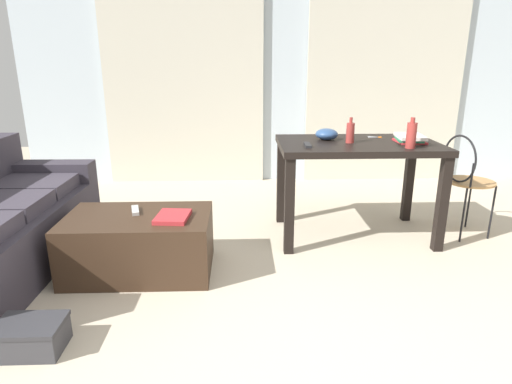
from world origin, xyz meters
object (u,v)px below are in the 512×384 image
object	(u,v)px
bowl	(327,134)
magazine	(173,217)
wire_chair	(465,174)
craft_table	(357,156)
coffee_table	(140,244)
book_stack	(410,138)
bottle_far	(350,132)
shoebox	(31,337)
tv_remote_primary	(135,210)
bottle_near	(411,135)
scissors	(377,137)
tv_remote_on_table	(308,145)

from	to	relation	value
bowl	magazine	xyz separation A→B (m)	(-1.14, -0.76, -0.41)
wire_chair	craft_table	bearing A→B (deg)	177.45
coffee_table	book_stack	world-z (taller)	book_stack
wire_chair	magazine	distance (m)	2.31
bottle_far	book_stack	distance (m)	0.47
bottle_far	shoebox	distance (m)	2.48
coffee_table	bottle_far	world-z (taller)	bottle_far
wire_chair	bowl	distance (m)	1.14
book_stack	tv_remote_primary	world-z (taller)	book_stack
wire_chair	bottle_near	distance (m)	0.69
magazine	shoebox	distance (m)	1.05
shoebox	bottle_far	bearing A→B (deg)	36.41
wire_chair	scissors	xyz separation A→B (m)	(-0.66, 0.24, 0.26)
coffee_table	tv_remote_on_table	bearing A→B (deg)	19.67
wire_chair	bowl	size ratio (longest dim) A/B	4.68
coffee_table	shoebox	world-z (taller)	coffee_table
coffee_table	bowl	world-z (taller)	bowl
bottle_far	bowl	bearing A→B (deg)	136.98
magazine	shoebox	size ratio (longest dim) A/B	0.79
bowl	tv_remote_primary	xyz separation A→B (m)	(-1.41, -0.62, -0.41)
wire_chair	coffee_table	bearing A→B (deg)	-167.57
bottle_near	bottle_far	bearing A→B (deg)	149.61
craft_table	bottle_near	distance (m)	0.46
book_stack	magazine	distance (m)	1.91
craft_table	bowl	size ratio (longest dim) A/B	6.90
craft_table	wire_chair	xyz separation A→B (m)	(0.86, -0.04, -0.14)
bottle_near	scissors	xyz separation A→B (m)	(-0.11, 0.46, -0.09)
craft_table	tv_remote_primary	world-z (taller)	craft_table
wire_chair	bottle_far	distance (m)	1.00
wire_chair	book_stack	xyz separation A→B (m)	(-0.47, 0.02, 0.28)
book_stack	bottle_far	bearing A→B (deg)	-179.08
wire_chair	scissors	size ratio (longest dim) A/B	7.10
book_stack	magazine	world-z (taller)	book_stack
bottle_near	tv_remote_on_table	bearing A→B (deg)	172.33
coffee_table	tv_remote_on_table	world-z (taller)	tv_remote_on_table
wire_chair	shoebox	bearing A→B (deg)	-153.87
bottle_near	bowl	xyz separation A→B (m)	(-0.54, 0.37, -0.05)
bottle_far	shoebox	bearing A→B (deg)	-143.59
bowl	magazine	bearing A→B (deg)	-146.27
coffee_table	book_stack	distance (m)	2.17
tv_remote_primary	shoebox	xyz separation A→B (m)	(-0.33, -0.92, -0.33)
coffee_table	craft_table	xyz separation A→B (m)	(1.61, 0.58, 0.46)
bowl	scissors	xyz separation A→B (m)	(0.43, 0.09, -0.04)
bottle_near	tv_remote_on_table	world-z (taller)	bottle_near
bottle_near	coffee_table	bearing A→B (deg)	-170.37
craft_table	magazine	size ratio (longest dim) A/B	4.85
wire_chair	shoebox	world-z (taller)	wire_chair
bowl	tv_remote_on_table	world-z (taller)	bowl
bowl	book_stack	size ratio (longest dim) A/B	0.60
wire_chair	scissors	bearing A→B (deg)	160.24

